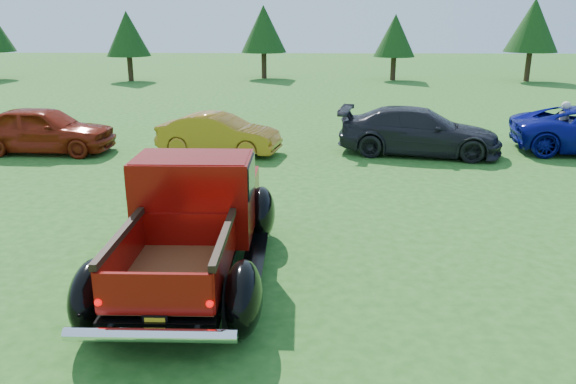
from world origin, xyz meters
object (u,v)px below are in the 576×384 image
(show_car_red, at_px, (44,129))
(show_car_yellow, at_px, (219,134))
(tree_west, at_px, (127,34))
(pickup_truck, at_px, (196,216))
(tree_mid_right, at_px, (395,36))
(tree_east, at_px, (533,25))
(tree_mid_left, at_px, (264,29))
(show_car_grey, at_px, (419,131))
(spectator, at_px, (562,126))

(show_car_red, relative_size, show_car_yellow, 1.14)
(tree_west, distance_m, pickup_truck, 31.42)
(tree_mid_right, bearing_deg, tree_west, -176.82)
(tree_mid_right, xyz_separation_m, show_car_red, (-14.50, -22.14, -2.22))
(tree_mid_right, bearing_deg, show_car_yellow, -111.81)
(tree_east, relative_size, show_car_red, 1.22)
(tree_west, xyz_separation_m, tree_east, (27.00, 0.50, 0.55))
(tree_east, height_order, pickup_truck, tree_east)
(tree_mid_left, distance_m, show_car_grey, 24.05)
(tree_west, relative_size, show_car_grey, 0.91)
(show_car_yellow, bearing_deg, pickup_truck, -162.57)
(show_car_yellow, height_order, show_car_grey, show_car_grey)
(tree_mid_left, xyz_separation_m, pickup_truck, (1.00, -31.71, -2.43))
(show_car_yellow, bearing_deg, tree_west, 35.10)
(tree_mid_left, relative_size, show_car_yellow, 1.29)
(pickup_truck, relative_size, show_car_grey, 1.07)
(tree_mid_right, bearing_deg, pickup_truck, -104.60)
(tree_west, xyz_separation_m, show_car_red, (3.50, -21.14, -2.36))
(spectator, bearing_deg, show_car_grey, -10.88)
(show_car_red, xyz_separation_m, show_car_yellow, (5.64, 0.01, -0.12))
(tree_mid_left, height_order, tree_mid_right, tree_mid_left)
(tree_west, xyz_separation_m, show_car_grey, (15.50, -21.01, -2.38))
(tree_mid_left, height_order, show_car_yellow, tree_mid_left)
(tree_mid_right, bearing_deg, spectator, -84.15)
(tree_mid_right, xyz_separation_m, tree_east, (9.00, -0.50, 0.68))
(show_car_yellow, distance_m, show_car_grey, 6.36)
(show_car_red, relative_size, show_car_grey, 0.87)
(pickup_truck, xyz_separation_m, show_car_yellow, (-0.86, 8.57, -0.32))
(tree_mid_left, distance_m, tree_east, 18.06)
(show_car_red, bearing_deg, spectator, -85.30)
(tree_mid_left, distance_m, show_car_yellow, 23.30)
(tree_mid_right, distance_m, pickup_truck, 31.80)
(show_car_red, distance_m, spectator, 16.71)
(tree_west, height_order, spectator, tree_west)
(tree_mid_right, relative_size, show_car_grey, 0.87)
(tree_mid_right, height_order, show_car_yellow, tree_mid_right)
(tree_east, xyz_separation_m, show_car_grey, (-11.50, -21.51, -2.92))
(show_car_grey, xyz_separation_m, spectator, (4.70, 0.52, 0.08))
(spectator, bearing_deg, tree_east, -125.18)
(pickup_truck, bearing_deg, tree_mid_right, 75.31)
(tree_mid_right, relative_size, show_car_red, 1.00)
(tree_mid_right, distance_m, tree_east, 9.04)
(pickup_truck, relative_size, show_car_red, 1.23)
(tree_west, distance_m, spectator, 28.86)
(show_car_grey, bearing_deg, tree_mid_right, 5.21)
(pickup_truck, bearing_deg, spectator, 42.04)
(tree_mid_left, bearing_deg, tree_mid_right, -6.34)
(tree_mid_right, relative_size, pickup_truck, 0.81)
(tree_west, height_order, pickup_truck, tree_west)
(show_car_grey, bearing_deg, pickup_truck, 159.39)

